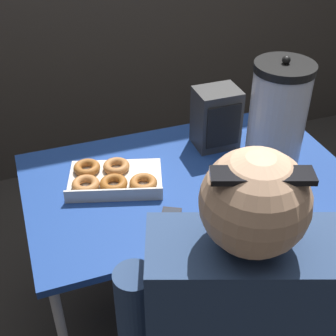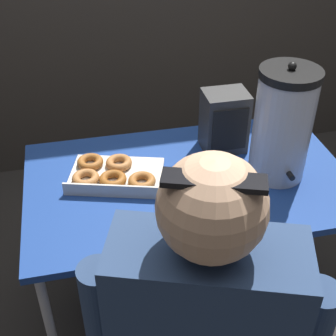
# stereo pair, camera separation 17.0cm
# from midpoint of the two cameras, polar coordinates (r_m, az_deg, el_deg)

# --- Properties ---
(ground_plane) EXTENTS (12.00, 12.00, 0.00)m
(ground_plane) POSITION_cam_midpoint_polar(r_m,az_deg,el_deg) (2.26, -0.27, -15.84)
(ground_plane) COLOR #2D2B28
(folding_table) EXTENTS (1.21, 0.73, 0.72)m
(folding_table) POSITION_cam_midpoint_polar(r_m,az_deg,el_deg) (1.78, -0.33, -2.48)
(folding_table) COLOR navy
(folding_table) RESTS_ON ground
(donut_box) EXTENTS (0.40, 0.32, 0.05)m
(donut_box) POSITION_cam_midpoint_polar(r_m,az_deg,el_deg) (1.73, -9.64, -1.38)
(donut_box) COLOR beige
(donut_box) RESTS_ON folding_table
(coffee_urn) EXTENTS (0.21, 0.24, 0.45)m
(coffee_urn) POSITION_cam_midpoint_polar(r_m,az_deg,el_deg) (1.73, 10.46, 5.97)
(coffee_urn) COLOR silver
(coffee_urn) RESTS_ON folding_table
(cell_phone) EXTENTS (0.12, 0.15, 0.01)m
(cell_phone) POSITION_cam_midpoint_polar(r_m,az_deg,el_deg) (1.56, -2.92, -6.64)
(cell_phone) COLOR black
(cell_phone) RESTS_ON folding_table
(space_heater) EXTENTS (0.17, 0.14, 0.25)m
(space_heater) POSITION_cam_midpoint_polar(r_m,az_deg,el_deg) (1.88, 3.32, 6.02)
(space_heater) COLOR #333333
(space_heater) RESTS_ON folding_table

